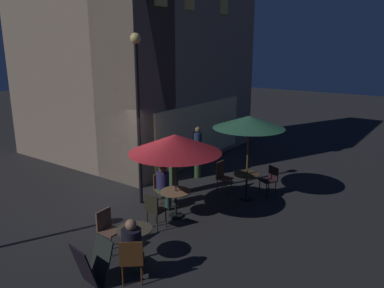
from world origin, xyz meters
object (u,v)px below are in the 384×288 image
at_px(cafe_table_2, 135,237).
at_px(patron_standing_3, 197,151).
at_px(cafe_chair_2, 270,178).
at_px(patron_seated_0, 164,184).
at_px(cafe_chair_0, 154,208).
at_px(street_lamp_near_corner, 138,98).
at_px(cafe_chair_1, 162,187).
at_px(cafe_chair_4, 107,226).
at_px(cafe_table_1, 247,180).
at_px(patron_standing_2, 173,167).
at_px(patio_umbrella_1, 249,122).
at_px(menu_sandwich_board, 93,263).
at_px(cafe_chair_5, 132,258).
at_px(patio_umbrella_0, 175,144).
at_px(cafe_table_0, 176,197).
at_px(patron_seated_1, 132,245).
at_px(cafe_chair_3, 222,174).

height_order(cafe_table_2, patron_standing_3, patron_standing_3).
relative_size(cafe_chair_2, patron_seated_0, 0.71).
relative_size(cafe_chair_0, cafe_chair_2, 1.05).
bearing_deg(street_lamp_near_corner, cafe_chair_1, -68.50).
bearing_deg(cafe_chair_4, cafe_chair_1, 99.73).
xyz_separation_m(cafe_table_1, cafe_chair_0, (-2.99, 0.95, -0.03)).
distance_m(patron_seated_0, patron_standing_2, 0.99).
xyz_separation_m(patio_umbrella_1, cafe_chair_4, (-4.32, 1.14, -1.73)).
xyz_separation_m(street_lamp_near_corner, cafe_chair_1, (0.23, -0.58, -2.47)).
bearing_deg(street_lamp_near_corner, menu_sandwich_board, -150.57).
height_order(cafe_chair_5, patron_standing_2, patron_standing_2).
bearing_deg(patron_seated_0, street_lamp_near_corner, -141.59).
height_order(cafe_table_2, patron_standing_2, patron_standing_2).
xyz_separation_m(patio_umbrella_0, patio_umbrella_1, (2.14, -0.95, 0.31)).
relative_size(cafe_table_0, cafe_table_2, 1.07).
bearing_deg(menu_sandwich_board, patio_umbrella_1, 3.40).
relative_size(street_lamp_near_corner, cafe_chair_2, 5.49).
relative_size(cafe_table_1, cafe_chair_2, 0.92).
height_order(cafe_chair_0, patron_seated_1, patron_seated_1).
height_order(cafe_table_1, cafe_chair_0, cafe_chair_0).
bearing_deg(patron_standing_3, patio_umbrella_0, 5.98).
height_order(patio_umbrella_0, cafe_chair_5, patio_umbrella_0).
bearing_deg(patron_seated_0, cafe_chair_3, 93.09).
bearing_deg(patio_umbrella_1, patron_standing_3, 72.02).
distance_m(menu_sandwich_board, patron_standing_2, 4.67).
bearing_deg(cafe_table_2, cafe_table_0, 15.50).
bearing_deg(patron_seated_1, patio_umbrella_0, -18.88).
relative_size(cafe_chair_5, patron_standing_2, 0.53).
xyz_separation_m(cafe_chair_0, cafe_chair_1, (1.22, 0.78, 0.00)).
bearing_deg(patron_standing_2, cafe_chair_3, 176.65).
xyz_separation_m(cafe_table_2, patron_standing_3, (5.01, 1.91, 0.38)).
height_order(cafe_chair_3, cafe_chair_5, cafe_chair_3).
height_order(cafe_table_0, patron_standing_3, patron_standing_3).
bearing_deg(street_lamp_near_corner, cafe_table_0, -95.64).
bearing_deg(cafe_chair_5, cafe_chair_4, 26.28).
height_order(street_lamp_near_corner, menu_sandwich_board, street_lamp_near_corner).
relative_size(cafe_table_2, cafe_chair_3, 0.76).
bearing_deg(patron_seated_0, cafe_chair_4, -54.53).
xyz_separation_m(cafe_table_1, patio_umbrella_0, (-2.14, 0.95, 1.42)).
height_order(cafe_table_2, patron_seated_0, patron_seated_0).
height_order(patio_umbrella_1, patron_seated_1, patio_umbrella_1).
relative_size(cafe_chair_4, patron_standing_2, 0.54).
height_order(cafe_table_2, cafe_chair_3, cafe_chair_3).
bearing_deg(cafe_chair_5, cafe_table_1, -38.05).
relative_size(cafe_chair_2, cafe_chair_5, 0.93).
relative_size(menu_sandwich_board, cafe_table_2, 1.12).
relative_size(cafe_chair_1, cafe_chair_2, 1.06).
relative_size(street_lamp_near_corner, cafe_chair_1, 5.18).
xyz_separation_m(cafe_chair_4, patron_standing_2, (3.39, 0.83, 0.31)).
bearing_deg(patron_standing_3, cafe_chair_3, 45.17).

